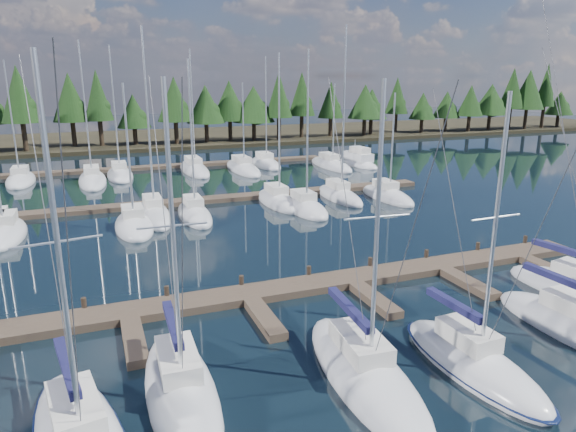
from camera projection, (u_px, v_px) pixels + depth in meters
name	position (u px, v px, depth m)	size (l,w,h in m)	color
ground	(200.00, 235.00, 37.93)	(260.00, 260.00, 0.00)	black
far_shore	(131.00, 140.00, 91.85)	(220.00, 30.00, 0.60)	#2A2517
main_dock	(250.00, 299.00, 26.50)	(44.00, 6.13, 0.90)	#4E3F30
back_docks	(163.00, 183.00, 55.51)	(50.00, 21.80, 0.40)	#4E3F30
front_sailboat_2	(181.00, 391.00, 18.67)	(2.73, 8.97, 12.16)	silver
front_sailboat_3	(364.00, 372.00, 19.85)	(3.49, 9.57, 12.10)	silver
front_sailboat_4	(472.00, 363.00, 20.51)	(2.84, 8.08, 11.68)	silver
back_sailboat_rows	(173.00, 189.00, 51.90)	(46.40, 32.43, 16.49)	silver
motor_yacht_right	(358.00, 162.00, 67.39)	(3.41, 8.24, 4.00)	silver
tree_line	(148.00, 104.00, 81.94)	(184.78, 11.85, 13.37)	black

